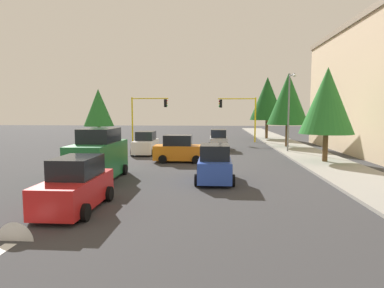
{
  "coord_description": "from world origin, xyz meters",
  "views": [
    {
      "loc": [
        25.57,
        2.66,
        3.68
      ],
      "look_at": [
        0.77,
        0.92,
        1.2
      ],
      "focal_mm": 30.45,
      "sensor_mm": 36.0,
      "label": 1
    }
  ],
  "objects_px": {
    "tree_roadside_near": "(327,101)",
    "car_silver": "(218,140)",
    "street_lamp_curbside": "(290,104)",
    "delivery_van_green": "(99,156)",
    "car_white": "(146,144)",
    "car_blue": "(215,165)",
    "tree_opposite_side": "(99,108)",
    "traffic_signal_far_left": "(240,111)",
    "traffic_signal_far_right": "(147,110)",
    "car_red": "(76,186)",
    "tree_roadside_mid": "(288,99)",
    "car_orange": "(180,150)",
    "tree_roadside_far": "(267,99)"
  },
  "relations": [
    {
      "from": "tree_roadside_near",
      "to": "car_silver",
      "type": "xyz_separation_m",
      "value": [
        -7.95,
        -7.49,
        -3.53
      ]
    },
    {
      "from": "street_lamp_curbside",
      "to": "tree_roadside_near",
      "type": "xyz_separation_m",
      "value": [
        5.61,
        1.3,
        0.08
      ]
    },
    {
      "from": "delivery_van_green",
      "to": "street_lamp_curbside",
      "type": "bearing_deg",
      "value": 133.57
    },
    {
      "from": "car_white",
      "to": "car_blue",
      "type": "distance_m",
      "value": 12.25
    },
    {
      "from": "tree_opposite_side",
      "to": "tree_roadside_near",
      "type": "bearing_deg",
      "value": 56.93
    },
    {
      "from": "traffic_signal_far_left",
      "to": "car_silver",
      "type": "xyz_separation_m",
      "value": [
        8.05,
        -2.64,
        -2.92
      ]
    },
    {
      "from": "traffic_signal_far_right",
      "to": "car_red",
      "type": "xyz_separation_m",
      "value": [
        27.89,
        3.11,
        -2.96
      ]
    },
    {
      "from": "street_lamp_curbside",
      "to": "car_red",
      "type": "xyz_separation_m",
      "value": [
        17.5,
        -11.75,
        -3.45
      ]
    },
    {
      "from": "street_lamp_curbside",
      "to": "car_blue",
      "type": "xyz_separation_m",
      "value": [
        12.2,
        -6.53,
        -3.45
      ]
    },
    {
      "from": "car_silver",
      "to": "street_lamp_curbside",
      "type": "bearing_deg",
      "value": 69.31
    },
    {
      "from": "traffic_signal_far_left",
      "to": "street_lamp_curbside",
      "type": "relative_size",
      "value": 0.77
    },
    {
      "from": "car_silver",
      "to": "tree_roadside_mid",
      "type": "bearing_deg",
      "value": 106.36
    },
    {
      "from": "car_white",
      "to": "car_silver",
      "type": "xyz_separation_m",
      "value": [
        -3.84,
        6.32,
        0.0
      ]
    },
    {
      "from": "street_lamp_curbside",
      "to": "car_orange",
      "type": "relative_size",
      "value": 1.81
    },
    {
      "from": "delivery_van_green",
      "to": "car_white",
      "type": "height_order",
      "value": "delivery_van_green"
    },
    {
      "from": "traffic_signal_far_left",
      "to": "car_white",
      "type": "distance_m",
      "value": 15.17
    },
    {
      "from": "traffic_signal_far_left",
      "to": "traffic_signal_far_right",
      "type": "relative_size",
      "value": 0.99
    },
    {
      "from": "street_lamp_curbside",
      "to": "car_white",
      "type": "bearing_deg",
      "value": -83.15
    },
    {
      "from": "tree_opposite_side",
      "to": "tree_roadside_near",
      "type": "distance_m",
      "value": 25.66
    },
    {
      "from": "tree_roadside_mid",
      "to": "delivery_van_green",
      "type": "bearing_deg",
      "value": -39.38
    },
    {
      "from": "street_lamp_curbside",
      "to": "car_silver",
      "type": "xyz_separation_m",
      "value": [
        -2.34,
        -6.19,
        -3.45
      ]
    },
    {
      "from": "car_silver",
      "to": "car_orange",
      "type": "xyz_separation_m",
      "value": [
        7.95,
        -2.89,
        -0.0
      ]
    },
    {
      "from": "tree_opposite_side",
      "to": "tree_roadside_mid",
      "type": "distance_m",
      "value": 21.39
    },
    {
      "from": "traffic_signal_far_right",
      "to": "tree_opposite_side",
      "type": "bearing_deg",
      "value": -69.47
    },
    {
      "from": "tree_opposite_side",
      "to": "tree_roadside_mid",
      "type": "xyz_separation_m",
      "value": [
        4.0,
        21.0,
        0.81
      ]
    },
    {
      "from": "car_orange",
      "to": "car_blue",
      "type": "distance_m",
      "value": 7.06
    },
    {
      "from": "tree_roadside_far",
      "to": "car_silver",
      "type": "distance_m",
      "value": 14.41
    },
    {
      "from": "traffic_signal_far_left",
      "to": "car_red",
      "type": "distance_m",
      "value": 29.22
    },
    {
      "from": "car_white",
      "to": "tree_roadside_mid",
      "type": "bearing_deg",
      "value": 113.87
    },
    {
      "from": "tree_roadside_mid",
      "to": "car_blue",
      "type": "bearing_deg",
      "value": -23.85
    },
    {
      "from": "tree_opposite_side",
      "to": "delivery_van_green",
      "type": "bearing_deg",
      "value": 19.82
    },
    {
      "from": "car_silver",
      "to": "car_orange",
      "type": "height_order",
      "value": "same"
    },
    {
      "from": "car_blue",
      "to": "street_lamp_curbside",
      "type": "bearing_deg",
      "value": 151.82
    },
    {
      "from": "tree_roadside_mid",
      "to": "tree_roadside_near",
      "type": "height_order",
      "value": "tree_roadside_mid"
    },
    {
      "from": "tree_roadside_near",
      "to": "car_red",
      "type": "distance_m",
      "value": 18.0
    },
    {
      "from": "traffic_signal_far_right",
      "to": "tree_roadside_far",
      "type": "relative_size",
      "value": 0.66
    },
    {
      "from": "delivery_van_green",
      "to": "car_red",
      "type": "height_order",
      "value": "delivery_van_green"
    },
    {
      "from": "tree_roadside_far",
      "to": "car_silver",
      "type": "relative_size",
      "value": 2.0
    },
    {
      "from": "street_lamp_curbside",
      "to": "tree_roadside_mid",
      "type": "xyz_separation_m",
      "value": [
        -4.39,
        0.8,
        0.59
      ]
    },
    {
      "from": "street_lamp_curbside",
      "to": "tree_opposite_side",
      "type": "bearing_deg",
      "value": -112.55
    },
    {
      "from": "tree_opposite_side",
      "to": "car_silver",
      "type": "relative_size",
      "value": 1.55
    },
    {
      "from": "tree_opposite_side",
      "to": "car_blue",
      "type": "relative_size",
      "value": 1.69
    },
    {
      "from": "car_silver",
      "to": "car_orange",
      "type": "bearing_deg",
      "value": -20.01
    },
    {
      "from": "traffic_signal_far_right",
      "to": "street_lamp_curbside",
      "type": "distance_m",
      "value": 18.14
    },
    {
      "from": "car_blue",
      "to": "tree_opposite_side",
      "type": "bearing_deg",
      "value": -146.42
    },
    {
      "from": "tree_roadside_mid",
      "to": "tree_roadside_near",
      "type": "relative_size",
      "value": 1.11
    },
    {
      "from": "delivery_van_green",
      "to": "car_blue",
      "type": "bearing_deg",
      "value": 89.74
    },
    {
      "from": "tree_roadside_mid",
      "to": "car_silver",
      "type": "bearing_deg",
      "value": -73.64
    },
    {
      "from": "traffic_signal_far_right",
      "to": "car_orange",
      "type": "height_order",
      "value": "traffic_signal_far_right"
    },
    {
      "from": "traffic_signal_far_right",
      "to": "tree_roadside_mid",
      "type": "bearing_deg",
      "value": 69.03
    }
  ]
}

